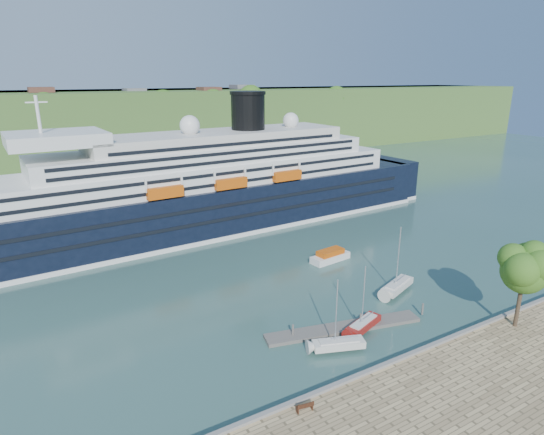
{
  "coord_description": "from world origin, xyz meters",
  "views": [
    {
      "loc": [
        -31.9,
        -28.17,
        28.68
      ],
      "look_at": [
        2.09,
        30.0,
        7.79
      ],
      "focal_mm": 30.0,
      "sensor_mm": 36.0,
      "label": 1
    }
  ],
  "objects": [
    {
      "name": "sailboat_red",
      "position": [
        1.28,
        7.23,
        4.0
      ],
      "size": [
        6.42,
        3.6,
        8.0
      ],
      "primitive_type": null,
      "rotation": [
        0.0,
        0.0,
        0.32
      ],
      "color": "maroon",
      "rests_on": "ground"
    },
    {
      "name": "sailboat_white_far",
      "position": [
        12.04,
        12.55,
        4.63
      ],
      "size": [
        7.42,
        4.31,
        9.26
      ],
      "primitive_type": null,
      "rotation": [
        0.0,
        0.0,
        0.35
      ],
      "color": "silver",
      "rests_on": "ground"
    },
    {
      "name": "ground",
      "position": [
        0.0,
        0.0,
        0.0
      ],
      "size": [
        400.0,
        400.0,
        0.0
      ],
      "primitive_type": "plane",
      "color": "#2D5048",
      "rests_on": "ground"
    },
    {
      "name": "cruise_ship",
      "position": [
        -2.55,
        51.73,
        13.08
      ],
      "size": [
        117.13,
        22.26,
        26.16
      ],
      "primitive_type": null,
      "rotation": [
        0.0,
        0.0,
        0.05
      ],
      "color": "black",
      "rests_on": "ground"
    },
    {
      "name": "far_hillside",
      "position": [
        0.0,
        145.0,
        12.0
      ],
      "size": [
        400.0,
        50.0,
        24.0
      ],
      "primitive_type": "cube",
      "color": "#3B5D25",
      "rests_on": "ground"
    },
    {
      "name": "floating_pontoon",
      "position": [
        -0.51,
        8.61,
        0.21
      ],
      "size": [
        19.37,
        6.72,
        0.43
      ],
      "primitive_type": null,
      "rotation": [
        0.0,
        0.0,
        -0.23
      ],
      "color": "#69645D",
      "rests_on": "ground"
    },
    {
      "name": "park_bench",
      "position": [
        -13.01,
        -1.41,
        1.52
      ],
      "size": [
        1.71,
        0.92,
        1.04
      ],
      "primitive_type": null,
      "rotation": [
        0.0,
        0.0,
        -0.16
      ],
      "color": "#422312",
      "rests_on": "promenade"
    },
    {
      "name": "sailboat_white_near",
      "position": [
        -3.85,
        5.43,
        4.08
      ],
      "size": [
        6.53,
        3.82,
        8.16
      ],
      "primitive_type": null,
      "rotation": [
        0.0,
        0.0,
        -0.35
      ],
      "color": "silver",
      "rests_on": "ground"
    },
    {
      "name": "quay_coping",
      "position": [
        0.0,
        -0.2,
        1.15
      ],
      "size": [
        220.0,
        0.5,
        0.3
      ],
      "primitive_type": "cube",
      "color": "slate",
      "rests_on": "promenade"
    },
    {
      "name": "promenade_tree",
      "position": [
        16.1,
        -2.1,
        6.6
      ],
      "size": [
        6.76,
        6.76,
        11.2
      ],
      "primitive_type": null,
      "color": "#33661A",
      "rests_on": "promenade"
    },
    {
      "name": "tender_launch",
      "position": [
        10.92,
        26.31,
        0.96
      ],
      "size": [
        7.19,
        3.17,
        1.92
      ],
      "primitive_type": null,
      "rotation": [
        0.0,
        0.0,
        0.12
      ],
      "color": "#C64F0B",
      "rests_on": "ground"
    }
  ]
}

